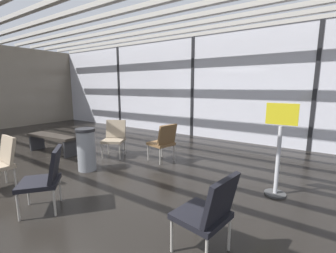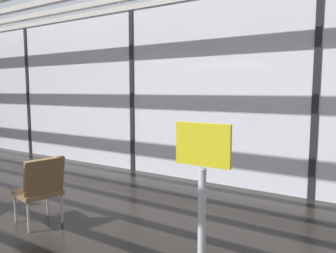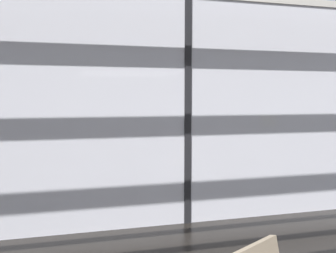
{
  "view_description": "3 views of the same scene",
  "coord_description": "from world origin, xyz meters",
  "px_view_note": "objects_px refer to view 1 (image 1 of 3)",
  "views": [
    {
      "loc": [
        3.68,
        -1.74,
        1.68
      ],
      "look_at": [
        0.29,
        3.27,
        0.62
      ],
      "focal_mm": 24.31,
      "sensor_mm": 36.0,
      "label": 1
    },
    {
      "loc": [
        4.26,
        -0.16,
        1.68
      ],
      "look_at": [
        1.19,
        4.67,
        1.04
      ],
      "focal_mm": 34.88,
      "sensor_mm": 36.0,
      "label": 2
    },
    {
      "loc": [
        -1.78,
        -0.14,
        1.86
      ],
      "look_at": [
        0.25,
        7.1,
        1.29
      ],
      "focal_mm": 41.11,
      "sensor_mm": 36.0,
      "label": 3
    }
  ],
  "objects_px": {
    "parked_airplane": "(239,81)",
    "lounge_chair_0": "(114,136)",
    "waiting_bench": "(53,139)",
    "lounge_chair_4": "(164,140)",
    "trash_bin": "(86,149)",
    "lounge_chair_3": "(0,160)",
    "info_sign": "(278,153)",
    "lounge_chair_2": "(46,175)",
    "lounge_chair_1": "(209,210)"
  },
  "relations": [
    {
      "from": "parked_airplane",
      "to": "trash_bin",
      "type": "height_order",
      "value": "parked_airplane"
    },
    {
      "from": "lounge_chair_3",
      "to": "lounge_chair_4",
      "type": "relative_size",
      "value": 1.0
    },
    {
      "from": "lounge_chair_2",
      "to": "waiting_bench",
      "type": "bearing_deg",
      "value": -170.87
    },
    {
      "from": "info_sign",
      "to": "lounge_chair_1",
      "type": "bearing_deg",
      "value": -100.54
    },
    {
      "from": "lounge_chair_0",
      "to": "lounge_chair_4",
      "type": "bearing_deg",
      "value": -15.66
    },
    {
      "from": "lounge_chair_0",
      "to": "trash_bin",
      "type": "xyz_separation_m",
      "value": [
        0.26,
        -1.0,
        -0.06
      ]
    },
    {
      "from": "parked_airplane",
      "to": "info_sign",
      "type": "distance_m",
      "value": 10.1
    },
    {
      "from": "lounge_chair_4",
      "to": "trash_bin",
      "type": "relative_size",
      "value": 1.01
    },
    {
      "from": "trash_bin",
      "to": "lounge_chair_4",
      "type": "bearing_deg",
      "value": 52.71
    },
    {
      "from": "lounge_chair_4",
      "to": "waiting_bench",
      "type": "relative_size",
      "value": 0.57
    },
    {
      "from": "trash_bin",
      "to": "info_sign",
      "type": "xyz_separation_m",
      "value": [
        3.38,
        0.97,
        0.25
      ]
    },
    {
      "from": "lounge_chair_2",
      "to": "lounge_chair_3",
      "type": "height_order",
      "value": "same"
    },
    {
      "from": "lounge_chair_0",
      "to": "trash_bin",
      "type": "bearing_deg",
      "value": -104.39
    },
    {
      "from": "lounge_chair_0",
      "to": "trash_bin",
      "type": "height_order",
      "value": "lounge_chair_0"
    },
    {
      "from": "info_sign",
      "to": "parked_airplane",
      "type": "bearing_deg",
      "value": 110.78
    },
    {
      "from": "lounge_chair_3",
      "to": "info_sign",
      "type": "height_order",
      "value": "info_sign"
    },
    {
      "from": "parked_airplane",
      "to": "trash_bin",
      "type": "relative_size",
      "value": 15.98
    },
    {
      "from": "lounge_chair_4",
      "to": "info_sign",
      "type": "relative_size",
      "value": 0.6
    },
    {
      "from": "parked_airplane",
      "to": "lounge_chair_0",
      "type": "relative_size",
      "value": 15.79
    },
    {
      "from": "lounge_chair_1",
      "to": "waiting_bench",
      "type": "distance_m",
      "value": 4.93
    },
    {
      "from": "lounge_chair_2",
      "to": "info_sign",
      "type": "distance_m",
      "value": 3.38
    },
    {
      "from": "lounge_chair_4",
      "to": "waiting_bench",
      "type": "height_order",
      "value": "lounge_chair_4"
    },
    {
      "from": "lounge_chair_2",
      "to": "trash_bin",
      "type": "height_order",
      "value": "lounge_chair_2"
    },
    {
      "from": "lounge_chair_2",
      "to": "info_sign",
      "type": "bearing_deg",
      "value": 81.14
    },
    {
      "from": "lounge_chair_0",
      "to": "lounge_chair_2",
      "type": "xyz_separation_m",
      "value": [
        1.11,
        -2.26,
        0.0
      ]
    },
    {
      "from": "lounge_chair_2",
      "to": "trash_bin",
      "type": "relative_size",
      "value": 1.01
    },
    {
      "from": "lounge_chair_1",
      "to": "lounge_chair_4",
      "type": "xyz_separation_m",
      "value": [
        -2.05,
        2.14,
        0.0
      ]
    },
    {
      "from": "lounge_chair_3",
      "to": "waiting_bench",
      "type": "xyz_separation_m",
      "value": [
        -1.32,
        1.62,
        -0.13
      ]
    },
    {
      "from": "waiting_bench",
      "to": "info_sign",
      "type": "bearing_deg",
      "value": 1.68
    },
    {
      "from": "lounge_chair_0",
      "to": "waiting_bench",
      "type": "height_order",
      "value": "lounge_chair_0"
    },
    {
      "from": "parked_airplane",
      "to": "waiting_bench",
      "type": "height_order",
      "value": "parked_airplane"
    },
    {
      "from": "lounge_chair_4",
      "to": "info_sign",
      "type": "xyz_separation_m",
      "value": [
        2.39,
        -0.33,
        0.18
      ]
    },
    {
      "from": "lounge_chair_1",
      "to": "trash_bin",
      "type": "height_order",
      "value": "lounge_chair_1"
    },
    {
      "from": "lounge_chair_4",
      "to": "trash_bin",
      "type": "height_order",
      "value": "lounge_chair_4"
    },
    {
      "from": "lounge_chair_1",
      "to": "lounge_chair_3",
      "type": "bearing_deg",
      "value": -72.88
    },
    {
      "from": "lounge_chair_1",
      "to": "info_sign",
      "type": "distance_m",
      "value": 1.85
    },
    {
      "from": "parked_airplane",
      "to": "lounge_chair_3",
      "type": "relative_size",
      "value": 15.79
    },
    {
      "from": "lounge_chair_4",
      "to": "parked_airplane",
      "type": "bearing_deg",
      "value": -159.4
    },
    {
      "from": "lounge_chair_1",
      "to": "trash_bin",
      "type": "bearing_deg",
      "value": -96.57
    },
    {
      "from": "waiting_bench",
      "to": "info_sign",
      "type": "xyz_separation_m",
      "value": [
        5.13,
        0.69,
        0.32
      ]
    },
    {
      "from": "lounge_chair_1",
      "to": "lounge_chair_2",
      "type": "height_order",
      "value": "same"
    },
    {
      "from": "parked_airplane",
      "to": "lounge_chair_4",
      "type": "height_order",
      "value": "parked_airplane"
    },
    {
      "from": "lounge_chair_0",
      "to": "lounge_chair_4",
      "type": "relative_size",
      "value": 1.0
    },
    {
      "from": "lounge_chair_0",
      "to": "lounge_chair_3",
      "type": "distance_m",
      "value": 2.35
    },
    {
      "from": "waiting_bench",
      "to": "lounge_chair_2",
      "type": "bearing_deg",
      "value": -36.61
    },
    {
      "from": "parked_airplane",
      "to": "lounge_chair_1",
      "type": "height_order",
      "value": "parked_airplane"
    },
    {
      "from": "parked_airplane",
      "to": "info_sign",
      "type": "xyz_separation_m",
      "value": [
        3.55,
        -9.36,
        -1.32
      ]
    },
    {
      "from": "parked_airplane",
      "to": "lounge_chair_0",
      "type": "xyz_separation_m",
      "value": [
        -0.09,
        -9.33,
        -1.51
      ]
    },
    {
      "from": "parked_airplane",
      "to": "waiting_bench",
      "type": "xyz_separation_m",
      "value": [
        -1.58,
        -10.05,
        -1.64
      ]
    },
    {
      "from": "parked_airplane",
      "to": "waiting_bench",
      "type": "bearing_deg",
      "value": -98.94
    }
  ]
}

